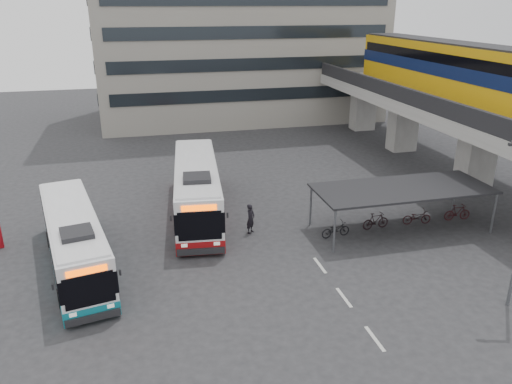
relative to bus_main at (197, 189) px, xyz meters
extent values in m
plane|color=#28282B|center=(2.53, -8.04, -1.62)|extent=(120.00, 120.00, 0.00)
cube|color=gray|center=(19.53, -0.04, 0.68)|extent=(2.20, 1.60, 4.60)
cube|color=gray|center=(19.53, 9.96, 0.68)|extent=(2.20, 1.60, 4.60)
cube|color=gray|center=(19.53, 17.96, 0.68)|extent=(2.20, 1.60, 4.60)
cube|color=gray|center=(19.53, 3.96, 3.43)|extent=(8.00, 32.00, 0.90)
cube|color=black|center=(15.78, 3.96, 4.43)|extent=(0.35, 32.00, 1.10)
cube|color=black|center=(23.28, 3.96, 4.43)|extent=(0.35, 32.00, 1.10)
cube|color=#CC930C|center=(19.53, 5.52, 5.98)|extent=(2.90, 20.00, 3.90)
cube|color=#0A153B|center=(19.53, 5.52, 6.18)|extent=(2.98, 20.02, 0.90)
cube|color=black|center=(19.53, 5.52, 6.98)|extent=(2.96, 19.20, 0.70)
cube|color=black|center=(19.53, 5.52, 7.93)|extent=(2.70, 19.60, 0.25)
cylinder|color=#595B60|center=(6.23, -3.24, -0.42)|extent=(0.12, 0.12, 2.40)
cylinder|color=#595B60|center=(15.83, -3.24, -0.42)|extent=(0.12, 0.12, 2.40)
cylinder|color=#595B60|center=(6.23, -6.84, -0.42)|extent=(0.12, 0.12, 2.40)
cylinder|color=#595B60|center=(15.83, -6.84, -0.42)|extent=(0.12, 0.12, 2.40)
cube|color=black|center=(11.03, -5.04, 0.86)|extent=(10.00, 4.00, 0.12)
imported|color=black|center=(7.03, -5.04, -1.17)|extent=(1.71, 0.60, 0.90)
imported|color=black|center=(9.70, -5.04, -1.12)|extent=(1.66, 0.47, 1.00)
imported|color=black|center=(12.37, -5.04, -1.17)|extent=(1.71, 0.60, 0.90)
imported|color=black|center=(15.03, -5.04, -1.12)|extent=(1.66, 0.47, 1.00)
cube|color=gray|center=(8.53, 27.96, 10.88)|extent=(30.00, 15.00, 25.00)
cube|color=beige|center=(5.03, -14.04, -1.61)|extent=(0.15, 1.60, 0.01)
cube|color=beige|center=(5.03, -11.04, -1.61)|extent=(0.15, 1.60, 0.01)
cube|color=beige|center=(5.03, -8.04, -1.61)|extent=(0.15, 1.60, 0.01)
cube|color=white|center=(0.00, 0.02, 0.17)|extent=(3.73, 11.95, 2.69)
cube|color=maroon|center=(0.00, 0.02, -1.08)|extent=(3.78, 11.99, 0.73)
cube|color=black|center=(0.00, 0.02, 0.29)|extent=(3.79, 11.97, 1.13)
cube|color=#EB4700|center=(-0.62, -5.82, 1.17)|extent=(1.75, 0.27, 0.29)
cube|color=black|center=(-0.31, -2.90, 1.73)|extent=(1.66, 1.72, 0.27)
cylinder|color=black|center=(-1.56, -3.60, -1.13)|extent=(0.40, 1.00, 0.98)
cylinder|color=black|center=(1.51, 3.16, -1.13)|extent=(0.40, 1.00, 0.98)
cube|color=white|center=(-6.71, -5.27, -0.02)|extent=(4.24, 10.73, 2.41)
cube|color=#0D6E7D|center=(-6.71, -5.27, -1.14)|extent=(4.29, 10.78, 0.66)
cube|color=black|center=(-6.71, -5.27, 0.09)|extent=(4.31, 10.76, 1.01)
cube|color=#EB4700|center=(-5.68, -10.42, 0.88)|extent=(1.55, 0.38, 0.26)
cube|color=black|center=(-6.20, -7.85, 1.37)|extent=(1.59, 1.63, 0.24)
cylinder|color=black|center=(-7.07, -8.77, -1.18)|extent=(0.43, 0.91, 0.87)
cylinder|color=black|center=(-6.27, -2.19, -1.18)|extent=(0.43, 0.91, 0.87)
imported|color=black|center=(2.56, -3.49, -0.75)|extent=(0.73, 0.74, 1.73)
camera|label=1|loc=(-3.39, -28.61, 10.69)|focal=35.00mm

